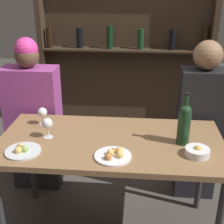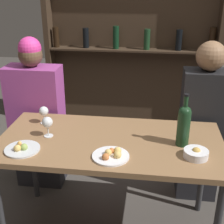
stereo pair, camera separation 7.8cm
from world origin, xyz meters
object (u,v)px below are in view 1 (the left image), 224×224
(wine_bottle, at_px, (184,122))
(food_plate_1, at_px, (114,155))
(snack_bowl, at_px, (197,152))
(seated_person_right, at_px, (199,126))
(wine_glass_0, at_px, (42,113))
(wine_glass_1, at_px, (47,124))
(food_plate_0, at_px, (23,150))
(seated_person_left, at_px, (34,120))

(wine_bottle, relative_size, food_plate_1, 1.54)
(wine_bottle, bearing_deg, snack_bowl, -64.07)
(food_plate_1, height_order, seated_person_right, seated_person_right)
(wine_glass_0, distance_m, food_plate_1, 0.67)
(wine_glass_0, xyz_separation_m, food_plate_1, (0.54, -0.39, -0.08))
(wine_glass_0, xyz_separation_m, snack_bowl, (1.02, -0.33, -0.06))
(wine_glass_1, distance_m, food_plate_0, 0.24)
(food_plate_0, relative_size, food_plate_1, 0.98)
(snack_bowl, bearing_deg, seated_person_left, 151.59)
(food_plate_0, xyz_separation_m, seated_person_left, (-0.18, 0.71, -0.14))
(food_plate_1, bearing_deg, wine_bottle, 26.26)
(wine_glass_0, bearing_deg, food_plate_1, -36.29)
(food_plate_1, xyz_separation_m, snack_bowl, (0.49, 0.06, 0.01))
(wine_glass_1, bearing_deg, food_plate_0, -117.01)
(wine_glass_1, xyz_separation_m, seated_person_left, (-0.28, 0.51, -0.23))
(wine_bottle, bearing_deg, food_plate_0, -168.29)
(food_plate_0, xyz_separation_m, seated_person_right, (1.17, 0.71, -0.13))
(wine_glass_0, relative_size, food_plate_0, 0.60)
(wine_glass_0, height_order, food_plate_0, wine_glass_0)
(wine_bottle, xyz_separation_m, seated_person_right, (0.20, 0.51, -0.26))
(wine_glass_0, relative_size, seated_person_right, 0.10)
(food_plate_1, height_order, seated_person_left, seated_person_left)
(food_plate_1, bearing_deg, food_plate_0, 179.40)
(wine_glass_0, relative_size, snack_bowl, 0.89)
(wine_bottle, bearing_deg, seated_person_right, 68.40)
(seated_person_right, bearing_deg, wine_glass_1, -154.25)
(food_plate_0, relative_size, seated_person_right, 0.16)
(wine_bottle, height_order, wine_glass_1, wine_bottle)
(snack_bowl, distance_m, seated_person_right, 0.68)
(food_plate_0, distance_m, snack_bowl, 1.03)
(wine_glass_1, bearing_deg, seated_person_left, 118.46)
(wine_glass_1, xyz_separation_m, snack_bowl, (0.93, -0.14, -0.07))
(food_plate_1, distance_m, seated_person_left, 1.03)
(snack_bowl, height_order, seated_person_right, seated_person_right)
(seated_person_right, bearing_deg, snack_bowl, -101.56)
(wine_bottle, xyz_separation_m, food_plate_0, (-0.96, -0.20, -0.13))
(wine_glass_0, distance_m, seated_person_right, 1.22)
(food_plate_0, bearing_deg, wine_glass_0, 88.29)
(food_plate_0, relative_size, snack_bowl, 1.49)
(wine_bottle, bearing_deg, seated_person_left, 155.81)
(wine_bottle, bearing_deg, food_plate_1, -153.74)
(wine_glass_1, height_order, seated_person_left, seated_person_left)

